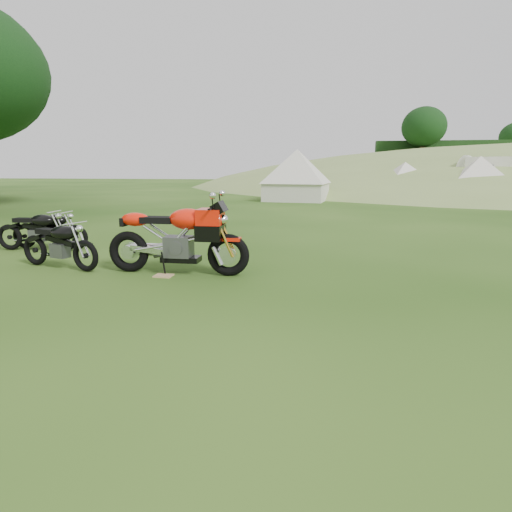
% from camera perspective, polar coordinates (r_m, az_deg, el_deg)
% --- Properties ---
extents(ground, '(120.00, 120.00, 0.00)m').
position_cam_1_polar(ground, '(5.31, -2.62, -7.36)').
color(ground, '#1C400D').
rests_on(ground, ground).
extents(sport_motorcycle, '(2.29, 0.59, 1.37)m').
position_cam_1_polar(sport_motorcycle, '(7.12, -10.51, 3.06)').
color(sport_motorcycle, red).
rests_on(sport_motorcycle, ground).
extents(plywood_board, '(0.29, 0.24, 0.02)m').
position_cam_1_polar(plywood_board, '(7.11, -12.23, -2.59)').
color(plywood_board, tan).
rests_on(plywood_board, ground).
extents(vintage_moto_a, '(1.73, 0.83, 0.89)m').
position_cam_1_polar(vintage_moto_a, '(8.17, -24.82, 1.54)').
color(vintage_moto_a, black).
rests_on(vintage_moto_a, ground).
extents(vintage_moto_c, '(1.74, 0.49, 0.90)m').
position_cam_1_polar(vintage_moto_c, '(10.14, -27.27, 3.15)').
color(vintage_moto_c, black).
rests_on(vintage_moto_c, ground).
extents(vintage_moto_d, '(1.67, 0.47, 0.87)m').
position_cam_1_polar(vintage_moto_d, '(10.25, -25.83, 3.26)').
color(vintage_moto_d, black).
rests_on(vintage_moto_d, ground).
extents(tent_left, '(3.46, 3.46, 2.66)m').
position_cam_1_polar(tent_left, '(23.19, 5.46, 10.65)').
color(tent_left, beige).
rests_on(tent_left, ground).
extents(tent_mid, '(3.19, 3.19, 2.27)m').
position_cam_1_polar(tent_mid, '(26.73, 19.16, 9.78)').
color(tent_mid, silver).
rests_on(tent_mid, ground).
extents(tent_right, '(3.19, 3.19, 2.44)m').
position_cam_1_polar(tent_right, '(25.36, 27.58, 9.24)').
color(tent_right, silver).
rests_on(tent_right, ground).
extents(caravan, '(5.52, 3.99, 2.36)m').
position_cam_1_polar(caravan, '(27.30, 30.43, 8.96)').
color(caravan, silver).
rests_on(caravan, ground).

